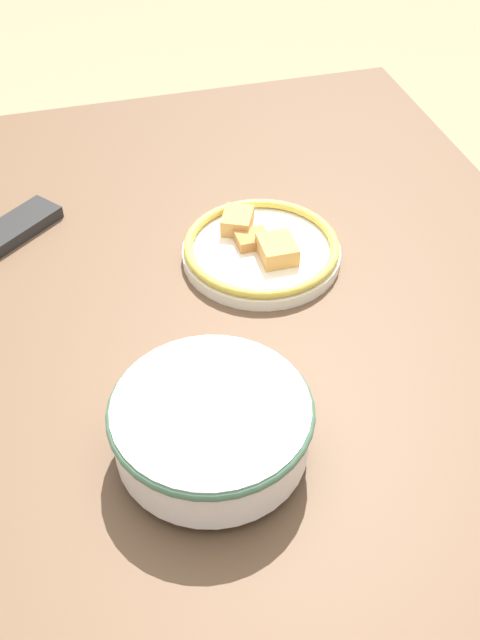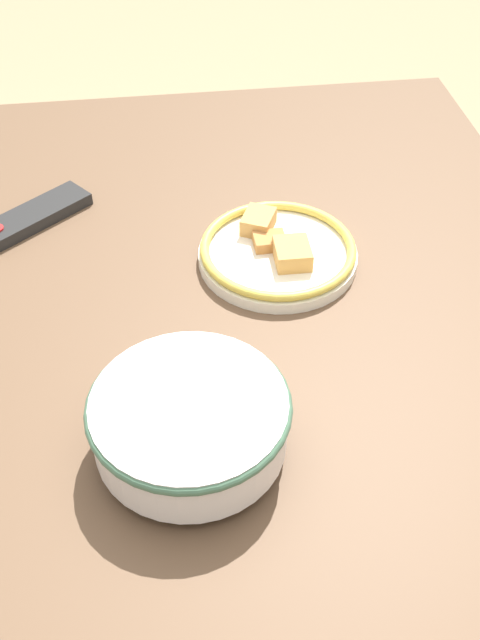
{
  "view_description": "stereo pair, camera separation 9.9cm",
  "coord_description": "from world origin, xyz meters",
  "views": [
    {
      "loc": [
        -0.74,
        0.22,
        1.46
      ],
      "look_at": [
        -0.05,
        0.03,
        0.77
      ],
      "focal_mm": 42.0,
      "sensor_mm": 36.0,
      "label": 1
    },
    {
      "loc": [
        -0.76,
        0.13,
        1.46
      ],
      "look_at": [
        -0.05,
        0.03,
        0.77
      ],
      "focal_mm": 42.0,
      "sensor_mm": 36.0,
      "label": 2
    }
  ],
  "objects": [
    {
      "name": "dining_table",
      "position": [
        0.0,
        0.0,
        0.65
      ],
      "size": [
        1.37,
        0.99,
        0.73
      ],
      "color": "brown",
      "rests_on": "ground_plane"
    },
    {
      "name": "tv_remote",
      "position": [
        0.27,
        0.33,
        0.74
      ],
      "size": [
        0.17,
        0.19,
        0.02
      ],
      "rotation": [
        0.0,
        0.0,
        0.68
      ],
      "color": "black",
      "rests_on": "dining_table"
    },
    {
      "name": "noodle_bowl",
      "position": [
        -0.22,
        0.11,
        0.78
      ],
      "size": [
        0.23,
        0.23,
        0.09
      ],
      "color": "silver",
      "rests_on": "dining_table"
    },
    {
      "name": "ground_plane",
      "position": [
        0.0,
        0.0,
        0.0
      ],
      "size": [
        8.0,
        8.0,
        0.0
      ],
      "primitive_type": "plane",
      "color": "#9E8460"
    },
    {
      "name": "food_plate",
      "position": [
        0.12,
        -0.05,
        0.75
      ],
      "size": [
        0.24,
        0.24,
        0.05
      ],
      "color": "silver",
      "rests_on": "dining_table"
    }
  ]
}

